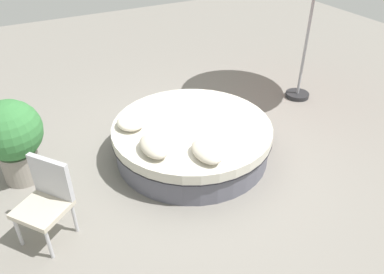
{
  "coord_description": "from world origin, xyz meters",
  "views": [
    {
      "loc": [
        -4.09,
        2.17,
        3.42
      ],
      "look_at": [
        0.0,
        0.0,
        0.31
      ],
      "focal_mm": 35.55,
      "sensor_mm": 36.0,
      "label": 1
    }
  ],
  "objects": [
    {
      "name": "patio_chair",
      "position": [
        -0.6,
        2.13,
        0.56
      ],
      "size": [
        0.72,
        0.71,
        0.98
      ],
      "rotation": [
        0.0,
        0.0,
        0.66
      ],
      "color": "#B7B7BC",
      "rests_on": "ground_plane"
    },
    {
      "name": "throw_pillow_0",
      "position": [
        0.36,
        0.79,
        0.6
      ],
      "size": [
        0.43,
        0.38,
        0.16
      ],
      "primitive_type": "ellipsoid",
      "color": "silver",
      "rests_on": "round_bed"
    },
    {
      "name": "throw_pillow_2",
      "position": [
        -0.76,
        0.2,
        0.61
      ],
      "size": [
        0.54,
        0.32,
        0.17
      ],
      "primitive_type": "ellipsoid",
      "color": "beige",
      "rests_on": "round_bed"
    },
    {
      "name": "ground_plane",
      "position": [
        0.0,
        0.0,
        0.0
      ],
      "size": [
        16.0,
        16.0,
        0.0
      ],
      "primitive_type": "plane",
      "color": "gray"
    },
    {
      "name": "round_bed",
      "position": [
        0.0,
        0.0,
        0.27
      ],
      "size": [
        2.32,
        2.32,
        0.52
      ],
      "color": "#595966",
      "rests_on": "ground_plane"
    },
    {
      "name": "planter",
      "position": [
        0.61,
        2.31,
        0.69
      ],
      "size": [
        0.8,
        0.8,
        1.18
      ],
      "color": "gray",
      "rests_on": "ground_plane"
    },
    {
      "name": "throw_pillow_1",
      "position": [
        -0.35,
        0.74,
        0.61
      ],
      "size": [
        0.55,
        0.33,
        0.18
      ],
      "primitive_type": "ellipsoid",
      "color": "beige",
      "rests_on": "round_bed"
    }
  ]
}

